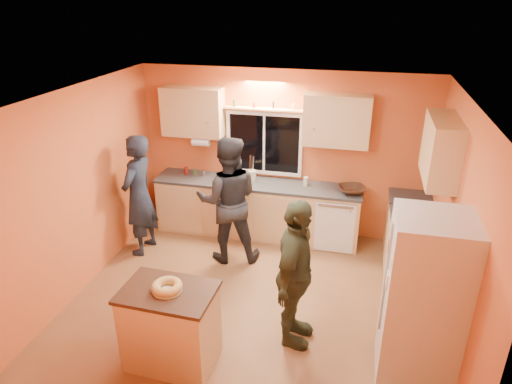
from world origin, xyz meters
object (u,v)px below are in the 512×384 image
(person_right, at_px, (295,275))
(person_left, at_px, (139,196))
(island, at_px, (171,326))
(person_center, at_px, (228,200))
(refrigerator, at_px, (423,301))

(person_right, bearing_deg, person_left, 65.68)
(island, bearing_deg, person_right, 29.67)
(person_center, bearing_deg, person_right, 112.99)
(island, relative_size, person_left, 0.53)
(island, xyz_separation_m, person_left, (-1.33, 2.03, 0.45))
(refrigerator, relative_size, island, 1.88)
(refrigerator, distance_m, person_center, 3.00)
(refrigerator, xyz_separation_m, person_left, (-3.79, 1.60, 0.01))
(person_left, bearing_deg, island, 36.53)
(refrigerator, distance_m, person_right, 1.29)
(refrigerator, distance_m, island, 2.53)
(person_left, relative_size, person_center, 0.98)
(refrigerator, height_order, person_left, person_left)
(island, height_order, person_right, person_right)
(person_left, relative_size, person_right, 1.05)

